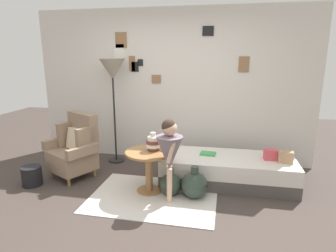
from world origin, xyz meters
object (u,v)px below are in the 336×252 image
object	(u,v)px
side_table	(149,163)
demijohn_near	(171,184)
demijohn_far	(194,185)
book_on_daybed	(208,154)
armchair	(75,148)
person_child	(169,150)
magazine_basket	(32,176)
daybed	(227,170)
floor_lamp	(112,73)
vase_striped	(153,143)

from	to	relation	value
side_table	demijohn_near	xyz separation A→B (m)	(0.31, -0.03, -0.27)
demijohn_near	demijohn_far	world-z (taller)	demijohn_far
book_on_daybed	side_table	bearing A→B (deg)	-144.18
armchair	book_on_daybed	xyz separation A→B (m)	(2.01, 0.24, -0.02)
person_child	magazine_basket	size ratio (longest dim) A/B	3.86
daybed	person_child	world-z (taller)	person_child
armchair	floor_lamp	distance (m)	1.37
daybed	book_on_daybed	size ratio (longest dim) A/B	8.69
magazine_basket	armchair	bearing A→B (deg)	45.00
armchair	book_on_daybed	distance (m)	2.03
demijohn_far	side_table	bearing A→B (deg)	175.73
person_child	demijohn_far	bearing A→B (deg)	26.16
armchair	magazine_basket	xyz separation A→B (m)	(-0.46, -0.46, -0.30)
magazine_basket	person_child	bearing A→B (deg)	-1.27
daybed	book_on_daybed	distance (m)	0.37
armchair	daybed	xyz separation A→B (m)	(2.31, 0.20, -0.24)
floor_lamp	demijohn_near	xyz separation A→B (m)	(1.19, -1.05, -1.40)
floor_lamp	daybed	bearing A→B (deg)	-14.76
armchair	demijohn_far	size ratio (longest dim) A/B	2.22
demijohn_far	magazine_basket	bearing A→B (deg)	-177.45
person_child	daybed	bearing A→B (deg)	44.17
demijohn_near	demijohn_far	xyz separation A→B (m)	(0.32, -0.02, 0.03)
armchair	demijohn_far	bearing A→B (deg)	-10.60
side_table	magazine_basket	size ratio (longest dim) A/B	2.24
demijohn_near	magazine_basket	bearing A→B (deg)	-176.55
armchair	demijohn_far	distance (m)	1.94
armchair	demijohn_far	world-z (taller)	armchair
floor_lamp	side_table	bearing A→B (deg)	-48.91
vase_striped	magazine_basket	xyz separation A→B (m)	(-1.76, -0.21, -0.54)
book_on_daybed	demijohn_far	size ratio (longest dim) A/B	0.50
floor_lamp	demijohn_near	size ratio (longest dim) A/B	4.71
armchair	demijohn_far	xyz separation A→B (m)	(1.89, -0.35, -0.26)
side_table	floor_lamp	size ratio (longest dim) A/B	0.35
vase_striped	person_child	bearing A→B (deg)	-42.35
side_table	demijohn_near	size ratio (longest dim) A/B	1.67
daybed	floor_lamp	xyz separation A→B (m)	(-1.93, 0.51, 1.35)
vase_striped	demijohn_far	world-z (taller)	vase_striped
armchair	vase_striped	size ratio (longest dim) A/B	3.87
person_child	magazine_basket	xyz separation A→B (m)	(-2.04, 0.05, -0.55)
daybed	person_child	bearing A→B (deg)	-135.83
armchair	demijohn_near	xyz separation A→B (m)	(1.56, -0.34, -0.29)
side_table	person_child	world-z (taller)	person_child
vase_striped	floor_lamp	size ratio (longest dim) A/B	0.14
person_child	magazine_basket	distance (m)	2.11
floor_lamp	person_child	bearing A→B (deg)	-45.06
daybed	side_table	xyz separation A→B (m)	(-1.05, -0.51, 0.22)
demijohn_near	side_table	bearing A→B (deg)	174.50
floor_lamp	demijohn_far	bearing A→B (deg)	-35.05
side_table	demijohn_near	bearing A→B (deg)	-5.50
demijohn_near	magazine_basket	world-z (taller)	demijohn_near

